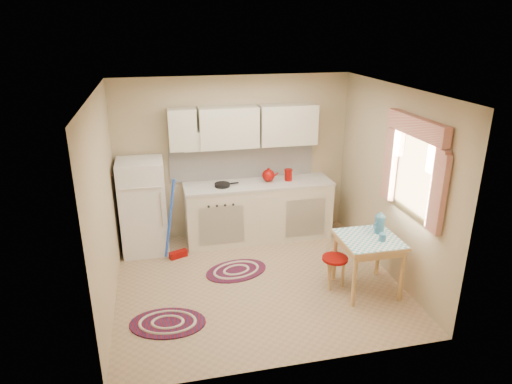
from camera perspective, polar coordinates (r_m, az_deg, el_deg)
room_shell at (r=5.73m, az=1.14°, el=4.00°), size 3.64×3.60×2.52m
fridge at (r=6.83m, az=-13.92°, el=-1.80°), size 0.65×0.60×1.40m
broom at (r=6.55m, az=-9.97°, el=-3.44°), size 0.30×0.21×1.20m
base_cabinets at (r=7.13m, az=0.30°, el=-2.47°), size 2.25×0.60×0.88m
countertop at (r=6.96m, az=0.31°, el=1.02°), size 2.27×0.62×0.04m
frying_pan at (r=6.80m, az=-4.24°, el=0.89°), size 0.26×0.26×0.05m
red_kettle at (r=6.96m, az=1.56°, el=2.09°), size 0.22×0.20×0.21m
red_canister at (r=7.05m, az=4.07°, el=2.06°), size 0.12×0.12×0.16m
table at (r=5.98m, az=13.72°, el=-8.77°), size 0.72×0.72×0.72m
stool at (r=6.03m, az=9.74°, el=-9.81°), size 0.34×0.34×0.42m
coffee_pot at (r=5.92m, az=15.22°, el=-3.62°), size 0.19×0.18×0.31m
mug at (r=5.76m, az=15.52°, el=-5.50°), size 0.10×0.10×0.10m
rug_center at (r=6.38m, az=-2.48°, el=-9.79°), size 0.98×0.77×0.02m
rug_left at (r=5.49m, az=-10.98°, el=-15.78°), size 0.96×0.73×0.02m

